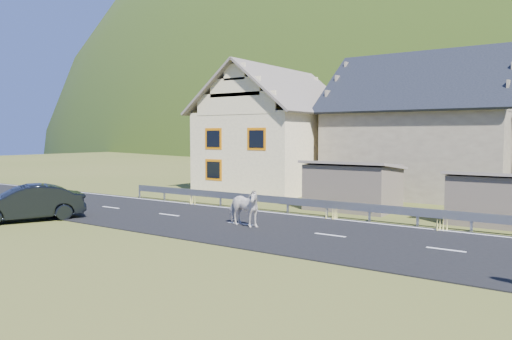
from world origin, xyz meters
The scene contains 11 objects.
ground centered at (0.00, 0.00, 0.00)m, with size 160.00×160.00×0.00m, color #404E19.
road centered at (0.00, 0.00, 0.02)m, with size 60.00×7.00×0.04m, color black.
lane_markings centered at (0.00, 0.00, 0.04)m, with size 60.00×6.60×0.01m, color silver.
guardrail centered at (0.00, 3.68, 0.56)m, with size 28.10×0.09×0.75m.
shed_left centered at (-2.00, 6.50, 1.10)m, with size 4.30×3.30×2.40m, color #6C5F50.
shed_right centered at (4.50, 6.00, 1.00)m, with size 3.80×2.90×2.20m, color #6C5F50.
house_cream centered at (-10.00, 12.00, 4.36)m, with size 7.80×9.80×8.30m.
house_stone_a centered at (-1.00, 15.00, 4.63)m, with size 10.80×9.80×8.90m.
conifer_patch centered at (-55.00, 110.00, 6.00)m, with size 76.00×50.00×28.00m, color black.
horse centered at (-3.60, -0.38, 0.79)m, with size 1.78×0.81×1.51m, color silver.
car centered at (-12.00, -4.41, 0.76)m, with size 1.60×4.60×1.52m, color black.
Camera 1 is at (7.88, -16.02, 3.62)m, focal length 35.00 mm.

